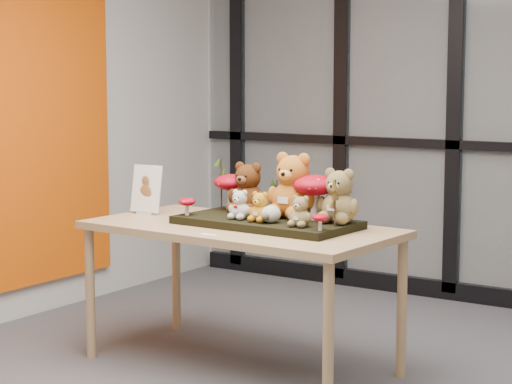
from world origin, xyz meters
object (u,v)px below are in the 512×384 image
Objects in this scene: diorama_tray at (266,222)px; bear_white_bow at (240,203)px; mushroom_front_left at (187,206)px; bear_tan_back at (339,193)px; sign_holder at (146,192)px; bear_brown_medium at (248,185)px; plush_cream_hedgehog at (271,213)px; mushroom_front_right at (320,221)px; bear_pooh_yellow at (293,182)px; mushroom_back_left at (232,190)px; bear_small_yellow at (260,205)px; bear_beige_small at (301,209)px; display_table at (241,238)px; mushroom_back_right at (315,195)px.

bear_white_bow is at bearing -135.47° from diorama_tray.
bear_white_bow is 0.31m from mushroom_front_left.
bear_tan_back is 1.16m from sign_holder.
bear_white_bow is (-0.47, -0.17, -0.06)m from bear_tan_back.
plush_cream_hedgehog is (0.27, -0.20, -0.10)m from bear_brown_medium.
bear_brown_medium is 0.21m from bear_white_bow.
bear_tan_back is at bearing 98.54° from mushroom_front_right.
diorama_tray is at bearing -133.65° from bear_pooh_yellow.
mushroom_back_left is at bearing 157.14° from diorama_tray.
mushroom_back_left is (-0.36, 0.26, 0.02)m from bear_small_yellow.
bear_small_yellow is 1.00× the size of bear_beige_small.
bear_pooh_yellow is at bearing 131.27° from bear_beige_small.
bear_small_yellow is (0.15, -0.05, 0.19)m from display_table.
mushroom_back_left is (-0.69, 0.07, -0.04)m from bear_tan_back.
bear_tan_back is (0.49, 0.14, 0.25)m from display_table.
plush_cream_hedgehog is at bearing 3.27° from bear_small_yellow.
bear_beige_small is 1.74× the size of plush_cream_hedgehog.
bear_white_bow is at bearing -65.15° from bear_brown_medium.
plush_cream_hedgehog is 0.45× the size of mushroom_back_left.
display_table is at bearing -143.39° from bear_pooh_yellow.
mushroom_back_right is at bearing 178.12° from bear_tan_back.
plush_cream_hedgehog is (0.20, -0.02, -0.04)m from bear_white_bow.
mushroom_front_left reaches higher than display_table.
bear_tan_back is at bearing -5.83° from mushroom_back_left.
sign_holder is (-0.89, -0.10, -0.10)m from bear_pooh_yellow.
bear_brown_medium reaches higher than bear_white_bow.
bear_beige_small is (0.28, -0.13, 0.10)m from diorama_tray.
display_table is at bearing -156.88° from mushroom_back_right.
mushroom_back_right reaches higher than plush_cream_hedgehog.
bear_tan_back is at bearing 68.47° from bear_beige_small.
mushroom_front_left is (-0.78, -0.22, -0.10)m from bear_tan_back.
bear_small_yellow is at bearing -105.66° from bear_pooh_yellow.
bear_beige_small is at bearing -25.18° from mushroom_back_left.
bear_pooh_yellow is 0.43m from mushroom_back_left.
bear_brown_medium is 2.96× the size of mushroom_front_left.
bear_beige_small reaches higher than display_table.
bear_brown_medium is at bearing 154.99° from diorama_tray.
bear_small_yellow is 0.44m from mushroom_back_left.
mushroom_back_left is (-0.20, 0.21, 0.21)m from display_table.
display_table is at bearing 15.42° from mushroom_front_left.
bear_small_yellow is (-0.07, -0.20, -0.10)m from bear_pooh_yellow.
mushroom_front_left is 1.16× the size of mushroom_front_right.
mushroom_back_left is (-0.42, 0.26, 0.06)m from plush_cream_hedgehog.
diorama_tray is at bearing -25.01° from bear_brown_medium.
sign_holder reaches higher than diorama_tray.
plush_cream_hedgehog is at bearing -88.63° from bear_pooh_yellow.
mushroom_back_right is 0.68m from mushroom_front_left.
mushroom_back_left is 0.30m from mushroom_front_left.
mushroom_back_right is 1.02m from sign_holder.
bear_brown_medium reaches higher than bear_small_yellow.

